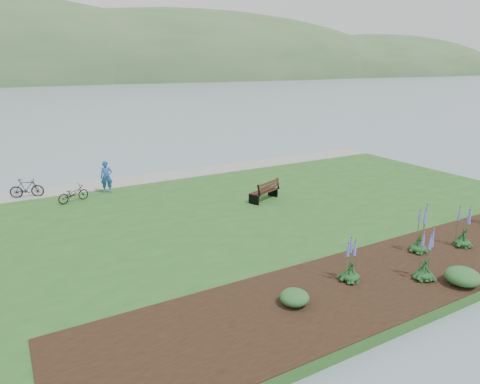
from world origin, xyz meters
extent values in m
plane|color=slate|center=(0.00, 0.00, 0.00)|extent=(600.00, 600.00, 0.00)
cube|color=#204E1B|center=(0.00, -2.00, 0.20)|extent=(34.00, 20.00, 0.40)
cube|color=gray|center=(0.00, 6.90, 0.42)|extent=(34.00, 2.20, 0.03)
cube|color=black|center=(3.00, -9.80, 0.42)|extent=(24.00, 4.40, 0.04)
cube|color=black|center=(3.00, -0.46, 0.91)|extent=(1.92, 1.28, 0.06)
cube|color=black|center=(3.13, -0.78, 1.25)|extent=(1.75, 0.85, 0.57)
cube|color=black|center=(2.18, -0.80, 0.65)|extent=(0.30, 0.60, 0.50)
cube|color=black|center=(3.82, -0.12, 0.65)|extent=(0.30, 0.60, 0.50)
imported|color=#204B94|center=(-3.95, 5.11, 1.47)|extent=(0.88, 0.69, 2.15)
imported|color=black|center=(-5.92, 4.29, 0.84)|extent=(1.11, 1.79, 0.89)
imported|color=black|center=(-7.99, 6.35, 0.92)|extent=(0.94, 1.81, 1.05)
ellipsoid|color=#143719|center=(2.97, -10.59, 0.59)|extent=(0.62, 0.62, 0.31)
cone|color=#4A4FAB|center=(2.97, -10.59, 1.58)|extent=(0.32, 0.32, 1.66)
ellipsoid|color=#143719|center=(4.63, -9.05, 0.59)|extent=(0.62, 0.62, 0.31)
cone|color=#4A4FAB|center=(4.63, -9.05, 1.72)|extent=(0.32, 0.32, 1.95)
ellipsoid|color=#143719|center=(6.64, -9.54, 0.59)|extent=(0.62, 0.62, 0.31)
cone|color=#4A4FAB|center=(6.64, -9.54, 1.47)|extent=(0.32, 0.32, 1.44)
ellipsoid|color=#143719|center=(0.73, -9.44, 0.59)|extent=(0.62, 0.62, 0.31)
cone|color=#4A4FAB|center=(0.73, -9.44, 1.53)|extent=(0.36, 0.36, 1.56)
ellipsoid|color=#1E4C21|center=(-1.80, -9.69, 0.67)|extent=(0.91, 0.91, 0.45)
ellipsoid|color=#1E4C21|center=(3.77, -11.45, 0.72)|extent=(1.13, 1.13, 0.56)
camera|label=1|loc=(-8.91, -18.85, 7.49)|focal=32.00mm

